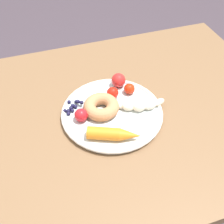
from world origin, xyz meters
name	(u,v)px	position (x,y,z in m)	size (l,w,h in m)	color
ground_plane	(122,213)	(0.00, 0.00, 0.00)	(6.00, 6.00, 0.00)	#3D333C
dining_table	(127,130)	(0.00, 0.00, 0.61)	(0.96, 0.74, 0.72)	brown
plate	(112,113)	(-0.05, -0.01, 0.73)	(0.29, 0.29, 0.02)	silver
banana	(139,105)	(0.02, -0.02, 0.74)	(0.16, 0.07, 0.03)	beige
carrot_orange	(114,134)	(-0.08, -0.10, 0.75)	(0.14, 0.08, 0.03)	orange
donut	(101,106)	(-0.08, 0.00, 0.75)	(0.10, 0.10, 0.04)	tan
blueberry_pile	(74,107)	(-0.15, 0.03, 0.74)	(0.06, 0.06, 0.02)	#191638
tomato_near	(81,115)	(-0.14, -0.02, 0.75)	(0.04, 0.04, 0.04)	red
tomato_mid	(129,89)	(0.02, 0.05, 0.74)	(0.03, 0.03, 0.03)	red
tomato_far	(113,93)	(-0.03, 0.04, 0.75)	(0.04, 0.04, 0.04)	red
tomato_extra	(119,80)	(0.00, 0.09, 0.75)	(0.04, 0.04, 0.04)	red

